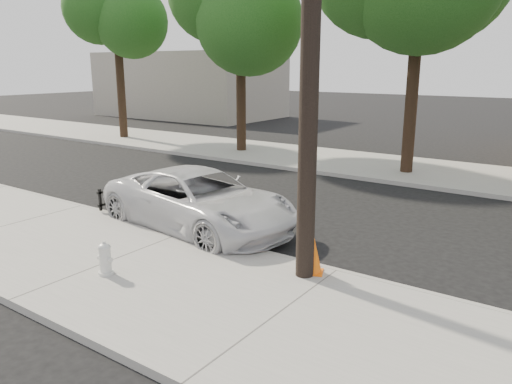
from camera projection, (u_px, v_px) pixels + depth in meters
ground at (239, 216)px, 13.66m from camera, size 120.00×120.00×0.00m
near_sidewalk at (113, 263)px, 10.23m from camera, size 90.00×4.40×0.15m
far_sidewalk at (363, 164)px, 20.39m from camera, size 90.00×5.00×0.15m
curb_near at (186, 234)px, 11.98m from camera, size 90.00×0.12×0.16m
building_far at (189, 85)px, 40.04m from camera, size 14.00×8.00×5.00m
utility_pole at (311, 23)px, 8.36m from camera, size 1.40×0.34×9.00m
tree_a at (116, 15)px, 25.95m from camera, size 4.65×4.50×9.00m
tree_b at (242, 15)px, 21.77m from camera, size 4.34×4.20×8.45m
police_cruiser at (200, 200)px, 12.43m from camera, size 5.67×3.14×1.50m
fire_hydrant at (105, 259)px, 9.45m from camera, size 0.33×0.30×0.62m
traffic_cone at (313, 255)px, 9.51m from camera, size 0.51×0.51×0.75m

